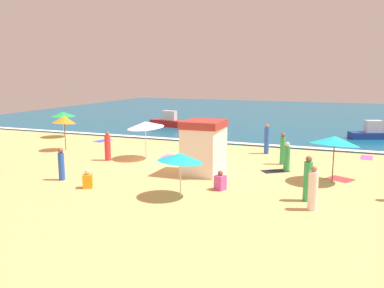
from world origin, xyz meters
The scene contains 25 objects.
ground_plane centered at (0.00, 0.00, 0.00)m, with size 60.00×60.00×0.00m, color #E5B26B.
ocean_water centered at (0.00, 28.00, 0.05)m, with size 60.00×44.00×0.10m, color #0F567A.
wave_breaker_foam centered at (0.00, 6.30, 0.10)m, with size 57.00×0.70×0.01m, color white.
lifeguard_cabana centered at (2.34, -2.56, 1.40)m, with size 1.95×2.21×2.75m.
beach_umbrella_0 centered at (8.58, -1.90, 2.01)m, with size 2.92×2.94×2.33m.
beach_umbrella_1 centered at (-2.07, -0.49, 2.07)m, with size 3.11×3.11×2.36m.
beach_umbrella_2 centered at (-8.32, -0.03, 2.05)m, with size 1.84×1.87×2.37m.
beach_umbrella_3 centered at (-12.08, 4.48, 1.83)m, with size 2.75×2.75×2.03m.
beach_umbrella_5 centered at (2.79, -6.63, 1.68)m, with size 2.69×2.69×1.94m.
beachgoer_0 centered at (7.76, -5.26, 0.88)m, with size 0.50×0.50×1.85m.
beachgoer_1 centered at (-3.98, -1.66, 0.80)m, with size 0.48×0.48×1.71m.
beachgoer_2 centered at (-3.58, -6.26, 0.77)m, with size 0.41×0.41×1.58m.
beachgoer_3 centered at (8.05, -6.31, 0.79)m, with size 0.38×0.38×1.70m.
beachgoer_4 centered at (4.02, -5.04, 0.37)m, with size 0.53×0.53×0.87m.
beachgoer_5 centered at (6.24, -0.53, 0.74)m, with size 0.45×0.45×1.57m.
beachgoer_6 centered at (4.34, 3.72, 0.91)m, with size 0.43×0.43×1.90m.
beachgoer_8 centered at (-1.62, -6.93, 0.36)m, with size 0.56×0.56×0.86m.
beachgoer_9 centered at (5.77, 1.03, 0.88)m, with size 0.34×0.34×1.80m.
beach_towel_0 centered at (10.29, 4.71, 0.01)m, with size 0.78×1.44×0.01m.
beach_towel_1 centered at (-1.10, 0.72, 0.01)m, with size 0.85×1.11×0.01m.
beach_towel_2 centered at (-8.14, 4.09, 0.01)m, with size 1.23×1.60×0.01m.
beach_towel_3 centered at (8.93, -1.21, 0.01)m, with size 1.45×1.36×0.01m.
beach_towel_4 centered at (5.70, -0.74, 0.01)m, with size 1.58×1.44×0.01m.
small_boat_0 centered at (-6.54, 12.71, 0.58)m, with size 3.96×1.48×1.49m.
small_boat_1 centered at (10.90, 12.02, 0.54)m, with size 3.65×2.35×1.40m.
Camera 1 is at (9.15, -21.57, 5.14)m, focal length 37.82 mm.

